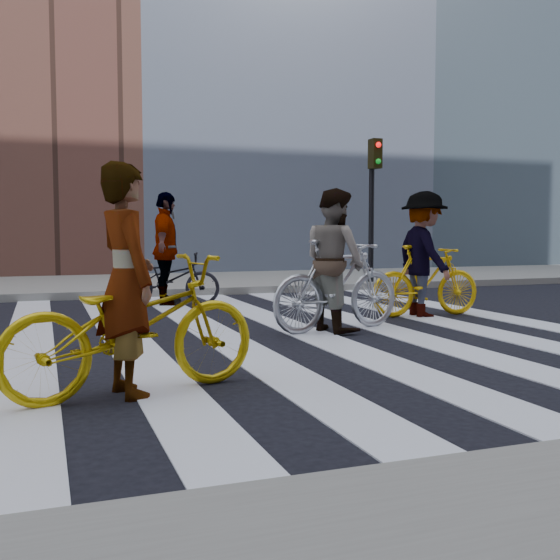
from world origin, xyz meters
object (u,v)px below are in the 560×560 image
bike_dark_rear (169,279)px  rider_rear (166,249)px  bike_yellow_right (426,281)px  rider_mid (334,260)px  traffic_signal (373,187)px  bike_silver_mid (338,285)px  rider_left (126,280)px  bike_yellow_left (134,325)px  rider_right (424,254)px

bike_dark_rear → rider_rear: bearing=106.1°
bike_yellow_right → rider_mid: (-1.93, -0.87, 0.37)m
bike_dark_rear → rider_rear: (-0.05, 0.00, 0.52)m
traffic_signal → bike_silver_mid: traffic_signal is taller
bike_silver_mid → rider_left: size_ratio=1.09×
bike_yellow_left → rider_mid: 3.80m
bike_silver_mid → rider_rear: size_ratio=1.00×
bike_yellow_right → rider_mid: bearing=116.2°
bike_silver_mid → rider_rear: bearing=10.3°
rider_mid → rider_right: bearing=-77.6°
bike_yellow_left → bike_yellow_right: bike_yellow_left is taller
traffic_signal → bike_yellow_left: (-6.31, -7.92, -1.73)m
bike_yellow_left → rider_mid: size_ratio=1.15×
traffic_signal → bike_yellow_left: 10.28m
bike_silver_mid → bike_yellow_right: size_ratio=1.10×
rider_mid → rider_right: size_ratio=0.97×
bike_yellow_left → rider_left: 0.36m
bike_yellow_left → rider_left: bearing=75.8°
bike_yellow_left → rider_right: 5.81m
bike_yellow_right → rider_left: 5.89m
bike_yellow_right → rider_rear: size_ratio=0.92×
bike_silver_mid → rider_rear: 4.04m
traffic_signal → bike_yellow_left: size_ratio=1.58×
bike_dark_rear → rider_mid: (1.46, -3.71, 0.46)m
bike_silver_mid → rider_right: rider_right is taller
bike_silver_mid → rider_mid: 0.33m
bike_yellow_right → rider_rear: (-3.44, 2.84, 0.44)m
traffic_signal → rider_rear: bearing=-160.6°
traffic_signal → bike_dark_rear: size_ratio=1.89×
rider_left → rider_right: size_ratio=0.97×
rider_right → rider_rear: size_ratio=0.96×
rider_left → rider_rear: rider_rear is taller
rider_left → rider_rear: 6.34m
bike_yellow_right → bike_dark_rear: size_ratio=1.03×
rider_mid → rider_rear: size_ratio=0.93×
bike_yellow_right → rider_right: size_ratio=0.96×
rider_left → rider_mid: rider_mid is taller
rider_left → rider_right: rider_right is taller
rider_mid → rider_rear: (-1.51, 3.71, 0.07)m
traffic_signal → bike_silver_mid: (-3.40, -5.45, -1.68)m
bike_yellow_left → bike_yellow_right: bearing=-69.3°
rider_left → rider_right: 5.84m
traffic_signal → bike_dark_rear: 5.52m
bike_silver_mid → rider_left: rider_left is taller
traffic_signal → bike_silver_mid: size_ratio=1.68×
bike_yellow_left → rider_left: rider_left is taller
bike_dark_rear → rider_mid: rider_mid is taller
bike_yellow_right → rider_right: 0.40m
bike_dark_rear → rider_rear: rider_rear is taller
traffic_signal → rider_mid: bearing=-122.3°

